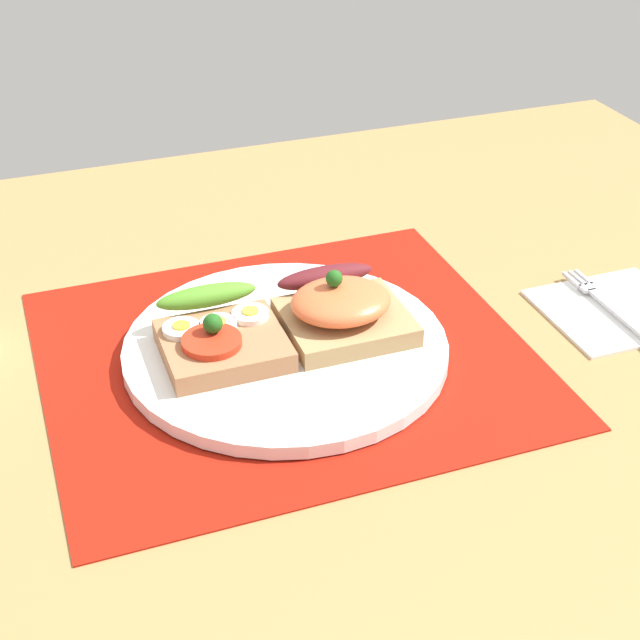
# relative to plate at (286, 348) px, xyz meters

# --- Properties ---
(ground_plane) EXTENTS (1.20, 0.90, 0.03)m
(ground_plane) POSITION_rel_plate_xyz_m (0.00, 0.00, -0.02)
(ground_plane) COLOR #9E7846
(placemat) EXTENTS (0.39, 0.35, 0.00)m
(placemat) POSITION_rel_plate_xyz_m (0.00, 0.00, -0.01)
(placemat) COLOR #9E160A
(placemat) RESTS_ON ground_plane
(plate) EXTENTS (0.27, 0.27, 0.01)m
(plate) POSITION_rel_plate_xyz_m (0.00, 0.00, 0.00)
(plate) COLOR white
(plate) RESTS_ON placemat
(sandwich_egg_tomato) EXTENTS (0.10, 0.10, 0.04)m
(sandwich_egg_tomato) POSITION_rel_plate_xyz_m (-0.05, 0.01, 0.02)
(sandwich_egg_tomato) COLOR #A26B46
(sandwich_egg_tomato) RESTS_ON plate
(sandwich_salmon) EXTENTS (0.10, 0.11, 0.06)m
(sandwich_salmon) POSITION_rel_plate_xyz_m (0.05, 0.01, 0.03)
(sandwich_salmon) COLOR #A88455
(sandwich_salmon) RESTS_ON plate
(napkin) EXTENTS (0.12, 0.12, 0.01)m
(napkin) POSITION_rel_plate_xyz_m (0.30, -0.03, -0.01)
(napkin) COLOR white
(napkin) RESTS_ON ground_plane
(fork) EXTENTS (0.02, 0.13, 0.00)m
(fork) POSITION_rel_plate_xyz_m (0.29, -0.03, -0.00)
(fork) COLOR #B7B7BC
(fork) RESTS_ON napkin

